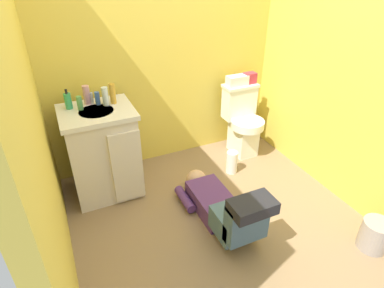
{
  "coord_description": "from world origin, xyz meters",
  "views": [
    {
      "loc": [
        -1.02,
        -1.78,
        1.93
      ],
      "look_at": [
        0.01,
        0.48,
        0.45
      ],
      "focal_mm": 30.21,
      "sensor_mm": 36.0,
      "label": 1
    }
  ],
  "objects_px": {
    "tissue_box": "(237,80)",
    "bottle_blue": "(97,98)",
    "bottle_green": "(80,103)",
    "person_plumber": "(223,207)",
    "bottle_clear": "(105,96)",
    "paper_towel_roll": "(232,162)",
    "faucet": "(92,98)",
    "bottle_amber": "(113,94)",
    "soap_dispenser": "(68,101)",
    "vanity_cabinet": "(103,152)",
    "bottle_pink": "(87,95)",
    "trash_can": "(375,235)",
    "toilet": "(242,121)",
    "toiletry_bag": "(250,78)"
  },
  "relations": [
    {
      "from": "tissue_box",
      "to": "bottle_blue",
      "type": "relative_size",
      "value": 1.98
    },
    {
      "from": "bottle_green",
      "to": "person_plumber",
      "type": "bearing_deg",
      "value": -45.94
    },
    {
      "from": "bottle_clear",
      "to": "paper_towel_roll",
      "type": "height_order",
      "value": "bottle_clear"
    },
    {
      "from": "faucet",
      "to": "bottle_amber",
      "type": "distance_m",
      "value": 0.18
    },
    {
      "from": "bottle_green",
      "to": "bottle_amber",
      "type": "distance_m",
      "value": 0.28
    },
    {
      "from": "soap_dispenser",
      "to": "bottle_amber",
      "type": "xyz_separation_m",
      "value": [
        0.36,
        -0.05,
        0.02
      ]
    },
    {
      "from": "vanity_cabinet",
      "to": "bottle_pink",
      "type": "bearing_deg",
      "value": 104.0
    },
    {
      "from": "bottle_amber",
      "to": "bottle_green",
      "type": "bearing_deg",
      "value": -176.41
    },
    {
      "from": "soap_dispenser",
      "to": "trash_can",
      "type": "xyz_separation_m",
      "value": [
        1.86,
        -1.64,
        -0.77
      ]
    },
    {
      "from": "vanity_cabinet",
      "to": "bottle_blue",
      "type": "distance_m",
      "value": 0.47
    },
    {
      "from": "bottle_pink",
      "to": "bottle_clear",
      "type": "height_order",
      "value": "bottle_pink"
    },
    {
      "from": "paper_towel_roll",
      "to": "faucet",
      "type": "bearing_deg",
      "value": 162.57
    },
    {
      "from": "soap_dispenser",
      "to": "trash_can",
      "type": "height_order",
      "value": "soap_dispenser"
    },
    {
      "from": "person_plumber",
      "to": "bottle_clear",
      "type": "bearing_deg",
      "value": 126.11
    },
    {
      "from": "person_plumber",
      "to": "bottle_clear",
      "type": "distance_m",
      "value": 1.32
    },
    {
      "from": "faucet",
      "to": "trash_can",
      "type": "bearing_deg",
      "value": -44.83
    },
    {
      "from": "tissue_box",
      "to": "bottle_pink",
      "type": "relative_size",
      "value": 1.36
    },
    {
      "from": "faucet",
      "to": "soap_dispenser",
      "type": "height_order",
      "value": "soap_dispenser"
    },
    {
      "from": "toilet",
      "to": "paper_towel_roll",
      "type": "distance_m",
      "value": 0.51
    },
    {
      "from": "bottle_blue",
      "to": "trash_can",
      "type": "height_order",
      "value": "bottle_blue"
    },
    {
      "from": "bottle_green",
      "to": "paper_towel_roll",
      "type": "xyz_separation_m",
      "value": [
        1.31,
        -0.29,
        -0.76
      ]
    },
    {
      "from": "person_plumber",
      "to": "paper_towel_roll",
      "type": "distance_m",
      "value": 0.75
    },
    {
      "from": "toilet",
      "to": "vanity_cabinet",
      "type": "bearing_deg",
      "value": -176.55
    },
    {
      "from": "trash_can",
      "to": "paper_towel_roll",
      "type": "height_order",
      "value": "trash_can"
    },
    {
      "from": "bottle_amber",
      "to": "trash_can",
      "type": "xyz_separation_m",
      "value": [
        1.5,
        -1.59,
        -0.79
      ]
    },
    {
      "from": "faucet",
      "to": "paper_towel_roll",
      "type": "height_order",
      "value": "faucet"
    },
    {
      "from": "vanity_cabinet",
      "to": "bottle_pink",
      "type": "relative_size",
      "value": 5.06
    },
    {
      "from": "bottle_pink",
      "to": "bottle_green",
      "type": "bearing_deg",
      "value": -128.12
    },
    {
      "from": "bottle_blue",
      "to": "paper_towel_roll",
      "type": "relative_size",
      "value": 0.48
    },
    {
      "from": "person_plumber",
      "to": "bottle_amber",
      "type": "bearing_deg",
      "value": 122.95
    },
    {
      "from": "bottle_clear",
      "to": "toiletry_bag",
      "type": "bearing_deg",
      "value": 4.33
    },
    {
      "from": "faucet",
      "to": "trash_can",
      "type": "distance_m",
      "value": 2.47
    },
    {
      "from": "vanity_cabinet",
      "to": "person_plumber",
      "type": "relative_size",
      "value": 0.77
    },
    {
      "from": "tissue_box",
      "to": "bottle_amber",
      "type": "bearing_deg",
      "value": -175.54
    },
    {
      "from": "vanity_cabinet",
      "to": "bottle_clear",
      "type": "height_order",
      "value": "bottle_clear"
    },
    {
      "from": "toilet",
      "to": "bottle_clear",
      "type": "distance_m",
      "value": 1.49
    },
    {
      "from": "tissue_box",
      "to": "bottle_pink",
      "type": "height_order",
      "value": "bottle_pink"
    },
    {
      "from": "toiletry_bag",
      "to": "bottle_blue",
      "type": "xyz_separation_m",
      "value": [
        -1.56,
        -0.07,
        0.07
      ]
    },
    {
      "from": "toilet",
      "to": "bottle_clear",
      "type": "bearing_deg",
      "value": -179.05
    },
    {
      "from": "toilet",
      "to": "bottle_green",
      "type": "relative_size",
      "value": 6.52
    },
    {
      "from": "bottle_green",
      "to": "bottle_pink",
      "type": "distance_m",
      "value": 0.12
    },
    {
      "from": "bottle_clear",
      "to": "trash_can",
      "type": "height_order",
      "value": "bottle_clear"
    },
    {
      "from": "toiletry_bag",
      "to": "bottle_green",
      "type": "xyz_separation_m",
      "value": [
        -1.71,
        -0.12,
        0.07
      ]
    },
    {
      "from": "trash_can",
      "to": "tissue_box",
      "type": "bearing_deg",
      "value": 97.27
    },
    {
      "from": "bottle_blue",
      "to": "bottle_amber",
      "type": "bearing_deg",
      "value": -13.17
    },
    {
      "from": "bottle_clear",
      "to": "faucet",
      "type": "bearing_deg",
      "value": 141.93
    },
    {
      "from": "toilet",
      "to": "paper_towel_roll",
      "type": "relative_size",
      "value": 3.21
    },
    {
      "from": "person_plumber",
      "to": "tissue_box",
      "type": "xyz_separation_m",
      "value": [
        0.7,
        1.01,
        0.62
      ]
    },
    {
      "from": "toiletry_bag",
      "to": "bottle_amber",
      "type": "xyz_separation_m",
      "value": [
        -1.44,
        -0.1,
        0.1
      ]
    },
    {
      "from": "toilet",
      "to": "paper_towel_roll",
      "type": "height_order",
      "value": "toilet"
    }
  ]
}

